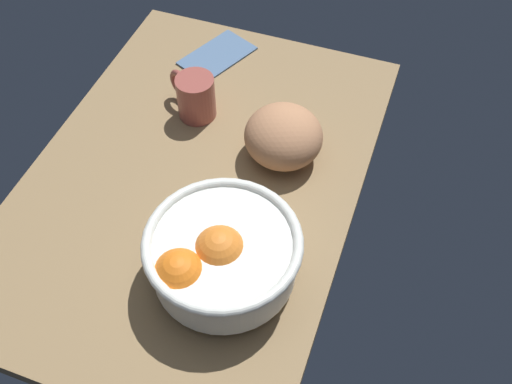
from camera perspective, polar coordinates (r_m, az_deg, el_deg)
ground_plane at (r=104.90cm, az=-5.88°, el=1.21°), size 82.79×56.73×3.00cm
fruit_bowl at (r=86.17cm, az=-3.57°, el=-6.18°), size 23.36×23.36×11.26cm
bread_loaf at (r=102.58cm, az=2.69°, el=5.44°), size 18.93×18.99×9.87cm
napkin_folded at (r=126.08cm, az=-3.80°, el=13.18°), size 17.60×14.40×0.83cm
mug at (r=111.25cm, az=-5.99°, el=9.28°), size 7.88×10.69×8.57cm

